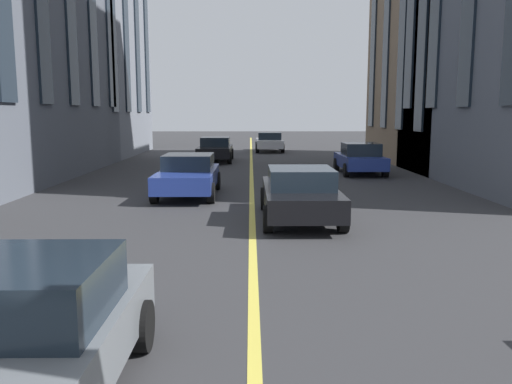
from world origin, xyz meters
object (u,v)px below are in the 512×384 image
car_blue_oncoming (360,158)px  car_grey_parked_b (19,340)px  car_black_near (300,193)px  car_blue_parked_a (188,175)px  car_white_mid (269,142)px  car_black_trailing (215,149)px

car_blue_oncoming → car_grey_parked_b: bearing=159.7°
car_black_near → car_blue_parked_a: 5.28m
car_white_mid → car_blue_parked_a: bearing=170.3°
car_black_near → car_blue_parked_a: size_ratio=1.00×
car_blue_oncoming → car_blue_parked_a: 9.38m
car_grey_parked_b → car_blue_oncoming: 20.28m
car_blue_parked_a → car_grey_parked_b: bearing=179.8°
car_black_near → car_white_mid: (24.12, -0.08, 0.00)m
car_white_mid → car_blue_oncoming: bearing=-165.4°
car_white_mid → car_blue_parked_a: same height
car_black_trailing → car_blue_oncoming: 9.30m
car_grey_parked_b → car_blue_oncoming: same height
car_blue_oncoming → car_blue_parked_a: car_blue_oncoming is taller
car_black_near → car_white_mid: bearing=-0.2°
car_grey_parked_b → car_white_mid: 32.98m
car_black_trailing → car_blue_parked_a: (-12.44, 0.08, 0.00)m
car_black_trailing → car_black_near: 16.84m
car_white_mid → car_grey_parked_b: bearing=174.0°
car_white_mid → car_blue_oncoming: size_ratio=1.13×
car_grey_parked_b → car_black_near: size_ratio=0.89×
car_blue_oncoming → car_blue_parked_a: size_ratio=0.89×
car_black_trailing → car_white_mid: size_ratio=1.00×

